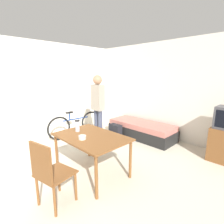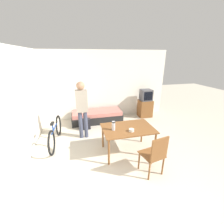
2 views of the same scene
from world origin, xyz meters
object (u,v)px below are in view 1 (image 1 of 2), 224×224
Objects in this scene: wooden_chair at (49,171)px; mate_bowl at (82,137)px; bicycle at (76,125)px; person_standing at (98,104)px; backpack at (115,131)px; dining_table at (91,140)px; thermos_flask at (77,125)px; daybed at (141,130)px.

wooden_chair is 7.62× the size of mate_bowl.
wooden_chair reaches higher than bicycle.
person_standing is 4.69× the size of backpack.
dining_table is 5.63× the size of thermos_flask.
mate_bowl is (0.02, -0.20, 0.11)m from dining_table.
backpack is at bearing 39.35° from bicycle.
dining_table is 1.35× the size of wooden_chair.
bicycle reaches higher than backpack.
mate_bowl is 2.20m from backpack.
daybed is at bearing 101.90° from mate_bowl.
daybed is 2.32m from dining_table.
thermos_flask is 1.92m from backpack.
backpack is at bearing 110.10° from thermos_flask.
daybed is 1.09× the size of person_standing.
wooden_chair is 2.92m from backpack.
daybed is 8.38× the size of thermos_flask.
dining_table is at bearing 94.85° from mate_bowl.
person_standing is at bearing -117.63° from daybed.
daybed is 1.49× the size of dining_table.
backpack is at bearing 116.42° from wooden_chair.
dining_table is at bearing -25.49° from bicycle.
dining_table is 0.98m from wooden_chair.
bicycle reaches higher than daybed.
bicycle is at bearing 154.51° from dining_table.
mate_bowl reaches higher than bicycle.
person_standing is at bearing 135.13° from dining_table.
bicycle is 1.11m from person_standing.
daybed is 1.53m from person_standing.
mate_bowl is (-0.26, 0.73, 0.22)m from wooden_chair.
person_standing reaches higher than backpack.
dining_table is 2.15m from bicycle.
person_standing reaches higher than bicycle.
dining_table is 0.76× the size of bicycle.
bicycle is (-2.20, 1.85, -0.20)m from wooden_chair.
person_standing is 1.32m from thermos_flask.
person_standing is 1.72m from mate_bowl.
bicycle is at bearing 149.98° from mate_bowl.
bicycle is 13.49× the size of mate_bowl.
wooden_chair reaches higher than daybed.
person_standing reaches higher than thermos_flask.
mate_bowl is at bearing -61.13° from backpack.
thermos_flask is (0.70, -1.11, -0.20)m from person_standing.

